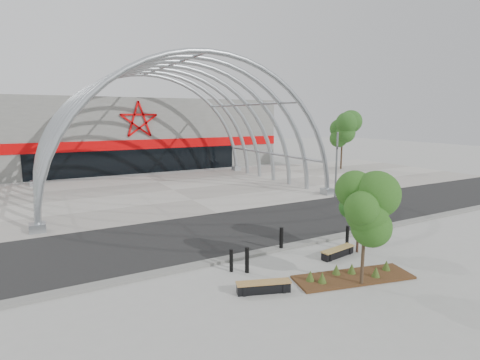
# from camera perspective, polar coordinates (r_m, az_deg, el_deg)

# --- Properties ---
(ground) EXTENTS (140.00, 140.00, 0.00)m
(ground) POSITION_cam_1_polar(r_m,az_deg,el_deg) (17.99, 6.25, -10.10)
(ground) COLOR #9C9C97
(ground) RESTS_ON ground
(road) EXTENTS (140.00, 7.00, 0.02)m
(road) POSITION_cam_1_polar(r_m,az_deg,el_deg) (20.80, 0.67, -7.26)
(road) COLOR black
(road) RESTS_ON ground
(forecourt) EXTENTS (60.00, 17.00, 0.04)m
(forecourt) POSITION_cam_1_polar(r_m,az_deg,el_deg) (31.49, -10.15, -1.52)
(forecourt) COLOR #9A948C
(forecourt) RESTS_ON ground
(kerb) EXTENTS (60.00, 0.50, 0.12)m
(kerb) POSITION_cam_1_polar(r_m,az_deg,el_deg) (17.78, 6.73, -10.15)
(kerb) COLOR slate
(kerb) RESTS_ON ground
(arena_building) EXTENTS (34.00, 15.24, 8.00)m
(arena_building) POSITION_cam_1_polar(r_m,az_deg,el_deg) (48.30, -17.23, 6.83)
(arena_building) COLOR slate
(arena_building) RESTS_ON ground
(vault_canopy) EXTENTS (20.80, 15.80, 20.36)m
(vault_canopy) POSITION_cam_1_polar(r_m,az_deg,el_deg) (31.49, -10.15, -1.52)
(vault_canopy) COLOR #9EA5A9
(vault_canopy) RESTS_ON ground
(planting_bed) EXTENTS (4.76, 2.41, 0.48)m
(planting_bed) POSITION_cam_1_polar(r_m,az_deg,el_deg) (15.25, 16.65, -13.76)
(planting_bed) COLOR #3B2412
(planting_bed) RESTS_ON ground
(signal_pole) EXTENTS (0.20, 0.70, 4.91)m
(signal_pole) POSITION_cam_1_polar(r_m,az_deg,el_deg) (28.81, 14.48, 2.42)
(signal_pole) COLOR slate
(signal_pole) RESTS_ON ground
(street_tree_0) EXTENTS (1.68, 1.68, 3.82)m
(street_tree_0) POSITION_cam_1_polar(r_m,az_deg,el_deg) (13.91, 18.57, -4.70)
(street_tree_0) COLOR #34281A
(street_tree_0) RESTS_ON ground
(street_tree_1) EXTENTS (1.39, 1.39, 3.29)m
(street_tree_1) POSITION_cam_1_polar(r_m,az_deg,el_deg) (17.39, 17.78, -3.10)
(street_tree_1) COLOR black
(street_tree_1) RESTS_ON ground
(bench_0) EXTENTS (1.95, 1.03, 0.40)m
(bench_0) POSITION_cam_1_polar(r_m,az_deg,el_deg) (13.60, 3.61, -15.98)
(bench_0) COLOR black
(bench_0) RESTS_ON ground
(bench_1) EXTENTS (1.89, 0.68, 0.39)m
(bench_1) POSITION_cam_1_polar(r_m,az_deg,el_deg) (17.22, 14.66, -10.63)
(bench_1) COLOR black
(bench_1) RESTS_ON ground
(bollard_0) EXTENTS (0.16, 0.16, 1.03)m
(bollard_0) POSITION_cam_1_polar(r_m,az_deg,el_deg) (14.99, 1.08, -12.11)
(bollard_0) COLOR black
(bollard_0) RESTS_ON ground
(bollard_1) EXTENTS (0.15, 0.15, 0.92)m
(bollard_1) POSITION_cam_1_polar(r_m,az_deg,el_deg) (15.10, -1.34, -12.17)
(bollard_1) COLOR black
(bollard_1) RESTS_ON ground
(bollard_2) EXTENTS (0.17, 0.17, 1.08)m
(bollard_2) POSITION_cam_1_polar(r_m,az_deg,el_deg) (17.40, 6.31, -8.91)
(bollard_2) COLOR black
(bollard_2) RESTS_ON ground
(bollard_3) EXTENTS (0.16, 0.16, 0.97)m
(bollard_3) POSITION_cam_1_polar(r_m,az_deg,el_deg) (18.59, 16.04, -8.19)
(bollard_3) COLOR black
(bollard_3) RESTS_ON ground
(bollard_4) EXTENTS (0.17, 0.17, 1.07)m
(bollard_4) POSITION_cam_1_polar(r_m,az_deg,el_deg) (19.93, 19.92, -7.05)
(bollard_4) COLOR black
(bollard_4) RESTS_ON ground
(bg_tree_1) EXTENTS (2.70, 2.70, 5.91)m
(bg_tree_1) POSITION_cam_1_polar(r_m,az_deg,el_deg) (44.31, 15.35, 7.03)
(bg_tree_1) COLOR black
(bg_tree_1) RESTS_ON ground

